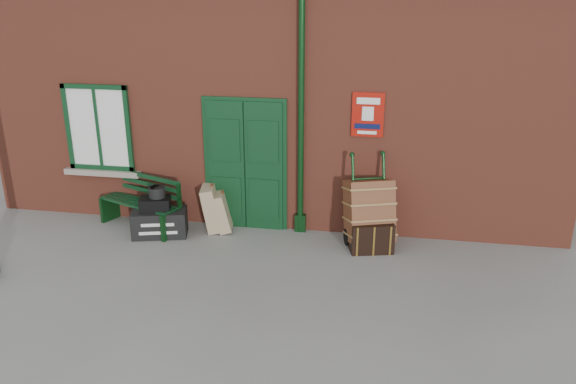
% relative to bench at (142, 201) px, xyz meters
% --- Properties ---
extents(ground, '(80.00, 80.00, 0.00)m').
position_rel_bench_xyz_m(ground, '(2.06, -1.15, -0.48)').
color(ground, gray).
rests_on(ground, ground).
extents(station_building, '(10.30, 4.30, 4.36)m').
position_rel_bench_xyz_m(station_building, '(2.06, 2.35, 1.69)').
color(station_building, brown).
rests_on(station_building, ground).
extents(bench, '(1.59, 1.02, 0.95)m').
position_rel_bench_xyz_m(bench, '(0.00, 0.00, 0.00)').
color(bench, '#0E351A').
rests_on(bench, ground).
extents(houdini_trunk, '(0.98, 0.70, 0.44)m').
position_rel_bench_xyz_m(houdini_trunk, '(0.42, -0.30, -0.25)').
color(houdini_trunk, black).
rests_on(houdini_trunk, ground).
extents(strongbox, '(0.56, 0.47, 0.22)m').
position_rel_bench_xyz_m(strongbox, '(0.37, -0.30, 0.08)').
color(strongbox, black).
rests_on(strongbox, houdini_trunk).
extents(hatbox, '(0.33, 0.33, 0.18)m').
position_rel_bench_xyz_m(hatbox, '(0.40, -0.27, 0.28)').
color(hatbox, black).
rests_on(hatbox, strongbox).
extents(suitcase_back, '(0.44, 0.60, 0.79)m').
position_rel_bench_xyz_m(suitcase_back, '(1.21, 0.10, -0.08)').
color(suitcase_back, tan).
rests_on(suitcase_back, ground).
extents(suitcase_front, '(0.43, 0.55, 0.68)m').
position_rel_bench_xyz_m(suitcase_front, '(1.39, 0.10, -0.14)').
color(suitcase_front, tan).
rests_on(suitcase_front, ground).
extents(porter_trolley, '(0.92, 0.95, 1.46)m').
position_rel_bench_xyz_m(porter_trolley, '(3.87, -0.06, 0.09)').
color(porter_trolley, black).
rests_on(porter_trolley, ground).
extents(dark_trunk, '(0.75, 0.59, 0.48)m').
position_rel_bench_xyz_m(dark_trunk, '(3.92, -0.24, -0.24)').
color(dark_trunk, black).
rests_on(dark_trunk, ground).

